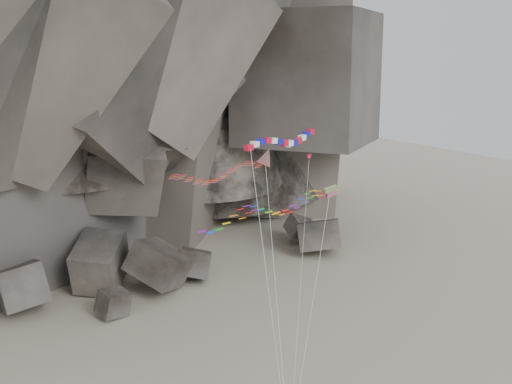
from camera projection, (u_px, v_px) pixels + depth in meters
boulder_field at (84, 286)px, 83.74m from camera, size 76.86×16.70×9.89m
delta_kite at (216, 173)px, 54.14m from camera, size 9.86×10.42×23.21m
banner_kite at (283, 142)px, 55.24m from camera, size 10.17×9.43×24.53m
parafoil_kite at (265, 209)px, 54.68m from camera, size 15.93×7.65×19.27m
pennant_kite at (304, 227)px, 55.80m from camera, size 8.60×7.69×22.46m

